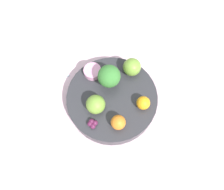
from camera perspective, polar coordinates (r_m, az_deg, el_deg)
name	(u,v)px	position (r m, az deg, el deg)	size (l,w,h in m)	color
ground_plane	(112,104)	(0.65, 0.00, -2.45)	(6.00, 6.00, 0.00)	gray
table_surface	(112,103)	(0.64, 0.00, -2.14)	(1.20, 1.20, 0.02)	silver
bowl	(112,99)	(0.61, 0.00, -1.12)	(0.25, 0.25, 0.04)	#2D2D33
broccoli	(110,76)	(0.57, -0.63, 4.90)	(0.06, 0.06, 0.08)	#8CB76B
apple_red	(96,104)	(0.56, -4.29, -2.47)	(0.05, 0.05, 0.05)	olive
apple_green	(132,67)	(0.61, 5.22, 7.29)	(0.05, 0.05, 0.05)	olive
orange_front	(143,103)	(0.57, 8.17, -2.06)	(0.04, 0.04, 0.04)	orange
orange_back	(119,122)	(0.55, 1.86, -7.11)	(0.04, 0.04, 0.04)	orange
grape_cluster	(92,124)	(0.56, -5.15, -7.44)	(0.03, 0.03, 0.01)	#5B1E42
small_cup	(93,71)	(0.62, -5.11, 6.14)	(0.05, 0.05, 0.02)	#EA9EC6
napkin	(47,66)	(0.71, -16.64, 7.37)	(0.13, 0.13, 0.01)	silver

